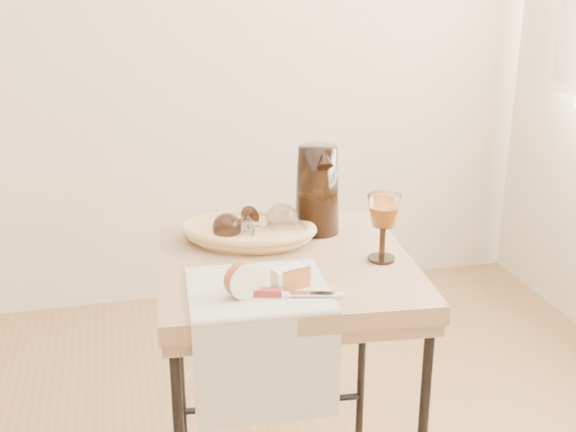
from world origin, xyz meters
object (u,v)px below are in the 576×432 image
object	(u,v)px
apple_half	(242,279)
side_table	(286,396)
goblet_lying_a	(237,223)
wine_goblet	(383,228)
tea_towel	(258,289)
table_knife	(289,292)
bread_basket	(249,233)
pitcher	(317,190)
goblet_lying_b	(267,223)

from	to	relation	value
apple_half	side_table	bearing A→B (deg)	32.83
apple_half	goblet_lying_a	bearing A→B (deg)	62.42
side_table	goblet_lying_a	size ratio (longest dim) A/B	6.37
wine_goblet	apple_half	size ratio (longest dim) A/B	1.97
tea_towel	apple_half	distance (m)	0.07
apple_half	table_knife	world-z (taller)	apple_half
tea_towel	bread_basket	bearing A→B (deg)	86.71
bread_basket	wine_goblet	bearing A→B (deg)	-13.07
goblet_lying_a	side_table	bearing A→B (deg)	76.71
side_table	bread_basket	xyz separation A→B (m)	(-0.07, 0.14, 0.41)
bread_basket	table_knife	size ratio (longest dim) A/B	1.45
tea_towel	table_knife	distance (m)	0.08
pitcher	table_knife	distance (m)	0.43
wine_goblet	table_knife	distance (m)	0.32
goblet_lying_a	wine_goblet	xyz separation A→B (m)	(0.32, -0.21, 0.04)
bread_basket	goblet_lying_a	size ratio (longest dim) A/B	2.56
apple_half	table_knife	distance (m)	0.11
goblet_lying_a	pitcher	distance (m)	0.23
side_table	bread_basket	size ratio (longest dim) A/B	2.49
bread_basket	wine_goblet	xyz separation A→B (m)	(0.29, -0.20, 0.06)
tea_towel	pitcher	distance (m)	0.41
wine_goblet	table_knife	size ratio (longest dim) A/B	0.79
side_table	table_knife	distance (m)	0.46
side_table	pitcher	xyz separation A→B (m)	(0.13, 0.17, 0.51)
side_table	wine_goblet	world-z (taller)	wine_goblet
side_table	apple_half	world-z (taller)	apple_half
side_table	pitcher	distance (m)	0.55
goblet_lying_a	pitcher	world-z (taller)	pitcher
goblet_lying_b	apple_half	world-z (taller)	goblet_lying_b
goblet_lying_b	pitcher	world-z (taller)	pitcher
tea_towel	pitcher	bearing A→B (deg)	58.40
goblet_lying_a	goblet_lying_b	size ratio (longest dim) A/B	0.89
wine_goblet	table_knife	bearing A→B (deg)	-150.69
table_knife	wine_goblet	bearing A→B (deg)	44.25
tea_towel	apple_half	bearing A→B (deg)	-140.68
goblet_lying_a	apple_half	distance (m)	0.34
bread_basket	table_knife	world-z (taller)	bread_basket
side_table	table_knife	xyz separation A→B (m)	(-0.04, -0.21, 0.41)
bread_basket	goblet_lying_b	xyz separation A→B (m)	(0.05, -0.02, 0.03)
pitcher	wine_goblet	bearing A→B (deg)	-62.55
goblet_lying_b	apple_half	xyz separation A→B (m)	(-0.12, -0.31, -0.01)
goblet_lying_a	tea_towel	bearing A→B (deg)	43.64
tea_towel	goblet_lying_a	distance (m)	0.31
wine_goblet	tea_towel	bearing A→B (deg)	-163.98
wine_goblet	goblet_lying_a	bearing A→B (deg)	146.36
side_table	goblet_lying_b	size ratio (longest dim) A/B	5.64
apple_half	pitcher	bearing A→B (deg)	33.39
side_table	wine_goblet	distance (m)	0.53
tea_towel	wine_goblet	bearing A→B (deg)	19.49
side_table	pitcher	world-z (taller)	pitcher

